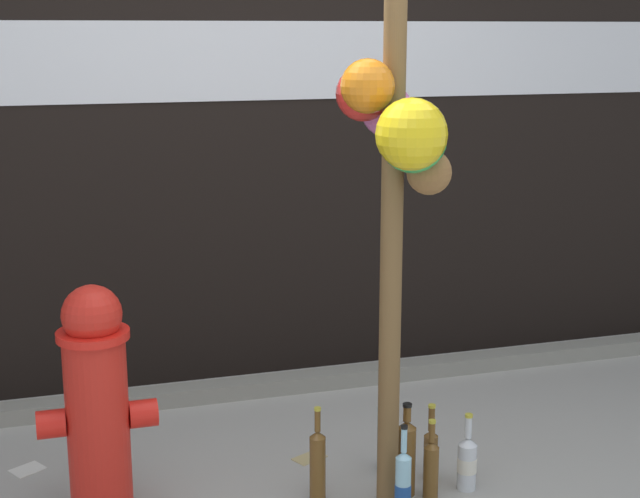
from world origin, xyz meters
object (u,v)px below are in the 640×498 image
Objects in this scene: bottle_2 at (431,451)px; bottle_6 at (318,464)px; bottle_4 at (431,467)px; bottle_5 at (467,462)px; bottle_3 at (386,433)px; bottle_1 at (406,456)px; memorial_post at (397,75)px; fire_hydrant at (97,401)px; bottle_0 at (403,484)px.

bottle_6 is at bearing -175.98° from bottle_2.
bottle_4 is 1.02× the size of bottle_5.
bottle_3 reaches higher than bottle_2.
bottle_3 is 0.28m from bottle_4.
bottle_1 is 0.22m from bottle_3.
memorial_post is 8.94× the size of bottle_5.
bottle_1 is at bearing 149.56° from bottle_4.
bottle_5 is (0.10, -0.12, -0.01)m from bottle_2.
fire_hydrant reaches higher than bottle_2.
bottle_1 is 1.18× the size of bottle_2.
fire_hydrant is 1.17m from bottle_3.
bottle_4 is at bearing 11.08° from memorial_post.
bottle_6 is (-0.27, 0.21, 0.02)m from bottle_0.
bottle_2 is (0.22, 0.24, -0.01)m from bottle_0.
bottle_5 is (0.25, -0.25, -0.05)m from bottle_3.
bottle_2 is 1.00× the size of bottle_4.
bottle_2 is at bearing 32.34° from bottle_1.
bottle_6 is at bearing 149.67° from memorial_post.
bottle_6 is (-0.34, 0.06, -0.01)m from bottle_1.
bottle_0 is 0.95× the size of bottle_3.
bottle_3 reaches higher than bottle_4.
bottle_6 is (0.80, -0.14, -0.29)m from fire_hydrant.
bottle_3 reaches higher than bottle_5.
bottle_4 is at bearing 33.81° from bottle_0.
bottle_3 is (0.07, 0.37, 0.03)m from bottle_0.
bottle_3 is at bearing 0.98° from fire_hydrant.
bottle_1 is at bearing 64.33° from bottle_0.
fire_hydrant is 2.76× the size of bottle_2.
bottle_2 is at bearing -4.87° from fire_hydrant.
bottle_3 is 1.00× the size of bottle_6.
bottle_3 and bottle_6 have the same top height.
bottle_0 is 1.14× the size of bottle_2.
fire_hydrant is 1.32m from bottle_2.
fire_hydrant is 2.32× the size of bottle_3.
bottle_4 is (1.22, -0.25, -0.32)m from fire_hydrant.
memorial_post is at bearing 109.31° from bottle_0.
memorial_post is at bearing -168.92° from bottle_4.
bottle_0 is 0.19m from bottle_4.
bottle_5 is (0.34, 0.06, -1.50)m from memorial_post.
bottle_5 is at bearing 9.44° from memorial_post.
bottle_5 is 0.83× the size of bottle_6.
bottle_1 is 0.25m from bottle_5.
bottle_1 is at bearing 173.64° from bottle_5.
bottle_2 is (1.28, -0.11, -0.32)m from fire_hydrant.
bottle_3 is at bearing 72.28° from memorial_post.
bottle_6 is at bearing 171.87° from bottle_5.
bottle_4 is (-0.06, -0.14, 0.00)m from bottle_2.
bottle_3 is (0.10, 0.30, -1.45)m from memorial_post.
memorial_post is 1.54m from bottle_5.
fire_hydrant is at bearing 170.06° from bottle_1.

